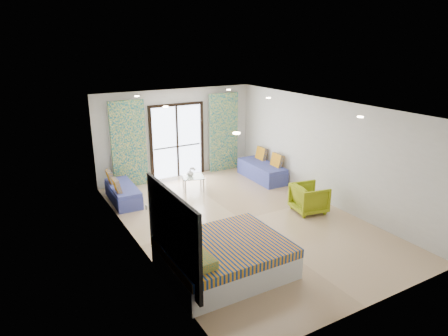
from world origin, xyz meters
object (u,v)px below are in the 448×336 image
coffee_table (193,178)px  armchair (309,197)px  bed (224,257)px  daybed_right (262,170)px  daybed_left (123,193)px

coffee_table → armchair: 3.37m
bed → daybed_right: daybed_right is taller
daybed_right → coffee_table: 2.24m
armchair → daybed_right: bearing=1.1°
bed → daybed_right: 5.31m
daybed_right → coffee_table: daybed_right is taller
daybed_left → armchair: daybed_left is taller
daybed_left → armchair: bearing=-35.6°
daybed_right → armchair: bearing=-97.5°
daybed_left → daybed_right: (4.23, -0.35, 0.03)m
coffee_table → daybed_right: bearing=-6.3°
bed → daybed_left: daybed_left is taller
daybed_left → coffee_table: daybed_left is taller
bed → daybed_left: bearing=98.5°
bed → daybed_left: (-0.63, 4.26, -0.07)m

